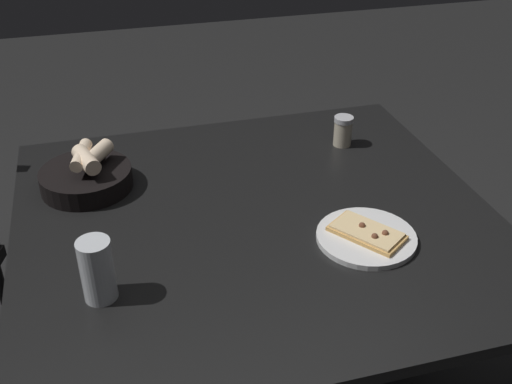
% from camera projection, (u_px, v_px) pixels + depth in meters
% --- Properties ---
extents(dining_table, '(1.11, 1.19, 0.71)m').
position_uv_depth(dining_table, '(256.00, 232.00, 1.58)').
color(dining_table, black).
rests_on(dining_table, ground).
extents(pizza_plate, '(0.24, 0.24, 0.04)m').
position_uv_depth(pizza_plate, '(366.00, 236.00, 1.46)').
color(pizza_plate, silver).
rests_on(pizza_plate, dining_table).
extents(bread_basket, '(0.24, 0.24, 0.12)m').
position_uv_depth(bread_basket, '(87.00, 176.00, 1.65)').
color(bread_basket, black).
rests_on(bread_basket, dining_table).
extents(beer_glass, '(0.07, 0.07, 0.14)m').
position_uv_depth(beer_glass, '(98.00, 274.00, 1.26)').
color(beer_glass, silver).
rests_on(beer_glass, dining_table).
extents(pepper_shaker, '(0.06, 0.06, 0.09)m').
position_uv_depth(pepper_shaker, '(343.00, 133.00, 1.86)').
color(pepper_shaker, '#BFB299').
rests_on(pepper_shaker, dining_table).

